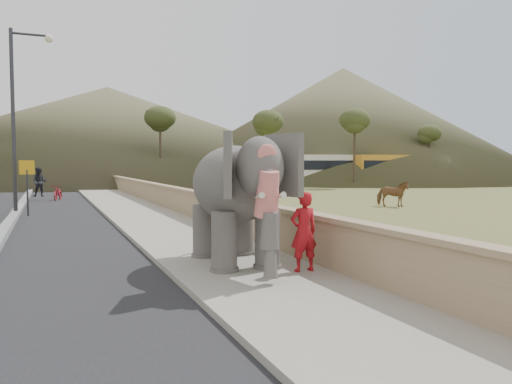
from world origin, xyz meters
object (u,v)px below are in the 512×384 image
motorcyclist (49,187)px  lamppost (21,103)px  elephant_and_man (235,201)px  cow (393,194)px

motorcyclist → lamppost: bearing=-96.7°
elephant_and_man → motorcyclist: size_ratio=1.83×
elephant_and_man → motorcyclist: (-3.67, 22.68, -0.66)m
lamppost → cow: size_ratio=4.95×
motorcyclist → elephant_and_man: bearing=-80.8°
elephant_and_man → motorcyclist: elephant_and_man is taller
cow → elephant_and_man: (-12.87, -11.18, 0.78)m
lamppost → motorcyclist: bearing=83.3°
elephant_and_man → motorcyclist: 22.98m
cow → elephant_and_man: size_ratio=0.43×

